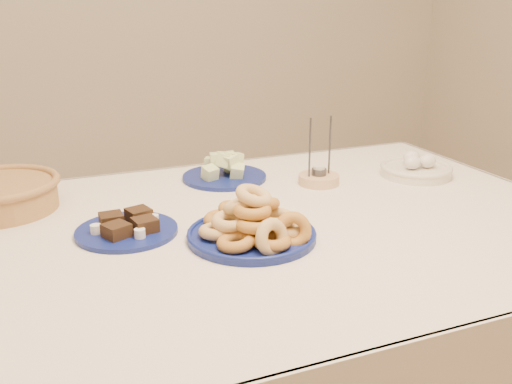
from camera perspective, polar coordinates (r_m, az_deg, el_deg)
dining_table at (r=1.41m, az=-0.78°, el=-7.33°), size 1.71×1.11×0.75m
donut_platter at (r=1.28m, az=-0.24°, el=-3.40°), size 0.35×0.35×0.13m
melon_plate at (r=1.71m, az=-3.15°, el=2.19°), size 0.31×0.31×0.09m
brownie_plate at (r=1.35m, az=-12.75°, el=-3.53°), size 0.29×0.29×0.04m
candle_holder at (r=1.68m, az=6.30°, el=1.44°), size 0.13×0.13×0.20m
egg_bowl at (r=1.81m, az=15.71°, el=2.26°), size 0.24×0.24×0.07m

